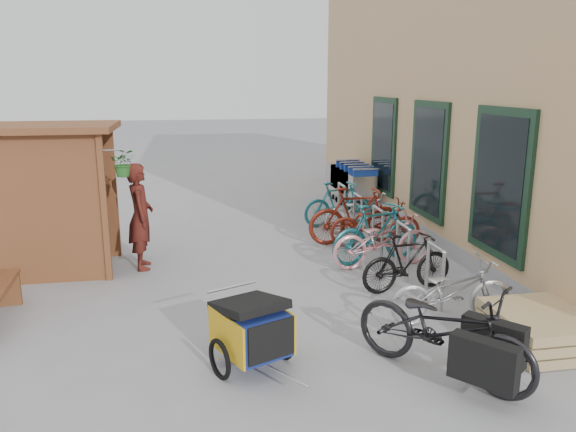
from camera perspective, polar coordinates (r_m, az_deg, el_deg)
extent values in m
plane|color=gray|center=(7.61, -1.72, -10.13)|extent=(80.00, 80.00, 0.00)
cube|color=tan|center=(13.66, 23.93, 14.29)|extent=(6.00, 13.00, 7.00)
cube|color=gray|center=(12.63, 11.40, -0.03)|extent=(0.18, 13.00, 0.30)
cube|color=black|center=(8.77, 20.73, 3.12)|extent=(0.06, 1.50, 2.20)
cube|color=black|center=(8.76, 20.56, 3.11)|extent=(0.02, 1.25, 1.95)
cube|color=black|center=(10.96, 14.08, 5.51)|extent=(0.06, 1.50, 2.20)
cube|color=black|center=(10.95, 13.94, 5.51)|extent=(0.02, 1.25, 1.95)
cube|color=black|center=(13.26, 9.67, 7.05)|extent=(0.06, 1.50, 2.20)
cube|color=black|center=(13.25, 9.54, 7.05)|extent=(0.02, 1.25, 1.95)
cube|color=brown|center=(9.04, -18.16, 0.70)|extent=(0.09, 0.09, 2.30)
cube|color=brown|center=(10.68, -26.85, 1.79)|extent=(0.09, 0.09, 2.30)
cube|color=brown|center=(10.30, -17.22, 2.28)|extent=(0.09, 0.09, 2.30)
cube|color=brown|center=(9.24, -23.66, 0.49)|extent=(1.80, 0.05, 2.30)
cube|color=brown|center=(10.43, -22.15, 2.00)|extent=(1.80, 0.05, 2.30)
cube|color=brown|center=(9.67, -23.52, 8.26)|extent=(2.15, 1.65, 0.10)
cube|color=brown|center=(9.93, -23.86, -0.17)|extent=(1.30, 1.15, 0.04)
cube|color=brown|center=(9.82, -24.19, 3.23)|extent=(1.30, 1.15, 0.04)
cylinder|color=#A5A8AD|center=(8.87, -17.43, 6.42)|extent=(0.36, 0.02, 0.02)
imported|color=#245B1F|center=(8.88, -16.37, 5.20)|extent=(0.38, 0.33, 0.42)
cylinder|color=#A5A8AD|center=(7.88, 15.42, -6.50)|extent=(0.05, 0.05, 0.84)
cylinder|color=#A5A8AD|center=(8.31, 13.95, -5.37)|extent=(0.05, 0.05, 0.84)
cylinder|color=#A5A8AD|center=(7.97, 14.85, -3.07)|extent=(0.05, 0.50, 0.05)
cylinder|color=#A5A8AD|center=(8.92, 12.13, -3.96)|extent=(0.05, 0.05, 0.84)
cylinder|color=#A5A8AD|center=(9.36, 10.98, -3.06)|extent=(0.05, 0.05, 0.84)
cylinder|color=#A5A8AD|center=(9.03, 11.67, -0.95)|extent=(0.05, 0.50, 0.05)
cylinder|color=#A5A8AD|center=(9.99, 9.55, -1.95)|extent=(0.05, 0.05, 0.84)
cylinder|color=#A5A8AD|center=(10.44, 8.63, -1.23)|extent=(0.05, 0.05, 0.84)
cylinder|color=#A5A8AD|center=(10.12, 9.16, 0.72)|extent=(0.05, 0.50, 0.05)
cylinder|color=#A5A8AD|center=(11.09, 7.47, -0.33)|extent=(0.05, 0.05, 0.84)
cylinder|color=#A5A8AD|center=(11.55, 6.73, 0.26)|extent=(0.05, 0.05, 0.84)
cylinder|color=#A5A8AD|center=(11.23, 7.15, 2.06)|extent=(0.05, 0.50, 0.05)
cylinder|color=#A5A8AD|center=(12.20, 5.78, 1.00)|extent=(0.05, 0.05, 0.84)
cylinder|color=#A5A8AD|center=(12.68, 5.16, 1.49)|extent=(0.05, 0.05, 0.84)
cylinder|color=#A5A8AD|center=(12.36, 5.51, 3.15)|extent=(0.05, 0.50, 0.05)
cube|color=tan|center=(7.43, 24.11, -11.39)|extent=(1.00, 1.20, 0.12)
cube|color=tan|center=(7.38, 24.21, -10.40)|extent=(1.00, 1.20, 0.12)
cube|color=tan|center=(7.33, 24.32, -9.39)|extent=(1.00, 1.20, 0.12)
cube|color=brown|center=(8.79, -26.89, -6.82)|extent=(0.44, 0.09, 0.43)
cube|color=silver|center=(13.51, 7.24, 3.15)|extent=(0.59, 0.91, 0.56)
cube|color=#183BA2|center=(13.01, 7.89, 4.41)|extent=(0.59, 0.04, 0.19)
cylinder|color=silver|center=(12.97, 7.95, 4.72)|extent=(0.62, 0.04, 0.04)
cylinder|color=black|center=(13.21, 6.67, 0.36)|extent=(0.04, 0.13, 0.13)
cube|color=silver|center=(13.86, 6.77, 3.43)|extent=(0.59, 0.91, 0.56)
cube|color=#183BA2|center=(13.37, 7.39, 4.67)|extent=(0.59, 0.04, 0.19)
cylinder|color=silver|center=(13.32, 7.45, 4.97)|extent=(0.62, 0.04, 0.04)
cylinder|color=black|center=(13.56, 6.21, 0.71)|extent=(0.04, 0.13, 0.13)
cube|color=silver|center=(14.22, 6.34, 3.69)|extent=(0.59, 0.91, 0.56)
cube|color=#183BA2|center=(13.72, 6.92, 4.91)|extent=(0.59, 0.04, 0.19)
cylinder|color=silver|center=(13.68, 6.97, 5.20)|extent=(0.62, 0.04, 0.04)
cylinder|color=black|center=(13.91, 5.78, 1.05)|extent=(0.04, 0.13, 0.13)
cube|color=silver|center=(14.57, 5.92, 3.94)|extent=(0.59, 0.91, 0.56)
cube|color=#183BA2|center=(14.08, 6.47, 5.14)|extent=(0.59, 0.04, 0.19)
cylinder|color=silver|center=(14.03, 6.52, 5.43)|extent=(0.62, 0.04, 0.04)
cylinder|color=black|center=(14.26, 5.36, 1.37)|extent=(0.04, 0.13, 0.13)
cube|color=silver|center=(14.93, 5.52, 4.18)|extent=(0.59, 0.91, 0.56)
cube|color=#183BA2|center=(14.43, 6.05, 5.36)|extent=(0.59, 0.04, 0.19)
cylinder|color=silver|center=(14.39, 6.09, 5.64)|extent=(0.62, 0.04, 0.04)
cylinder|color=black|center=(14.62, 4.97, 1.68)|extent=(0.04, 0.13, 0.13)
cube|color=navy|center=(6.19, -3.72, -11.45)|extent=(0.84, 0.94, 0.45)
cube|color=gold|center=(6.06, -6.31, -12.10)|extent=(0.34, 0.72, 0.45)
cube|color=gold|center=(6.34, -1.26, -10.81)|extent=(0.34, 0.72, 0.45)
cube|color=black|center=(5.87, -1.68, -12.60)|extent=(0.51, 0.25, 0.41)
cube|color=black|center=(6.12, -3.99, -8.98)|extent=(0.88, 0.93, 0.22)
torus|color=black|center=(6.13, -6.97, -14.26)|extent=(0.23, 0.43, 0.45)
torus|color=black|center=(6.48, -0.61, -12.53)|extent=(0.23, 0.43, 0.45)
cylinder|color=#B7B7BC|center=(5.80, -0.27, -15.85)|extent=(0.29, 0.61, 0.03)
cylinder|color=#B7B7BC|center=(6.39, -5.70, -7.19)|extent=(0.58, 0.28, 0.03)
imported|color=black|center=(6.19, 15.42, -11.08)|extent=(1.80, 2.00, 1.05)
cube|color=black|center=(5.82, 19.26, -13.84)|extent=(0.55, 0.62, 0.45)
cube|color=black|center=(6.28, 20.16, -11.85)|extent=(0.55, 0.62, 0.45)
cube|color=#E24515|center=(6.03, 19.77, -12.38)|extent=(0.21, 0.22, 0.12)
imported|color=maroon|center=(9.55, -14.77, -0.04)|extent=(0.47, 0.68, 1.77)
imported|color=#9D9EA2|center=(7.57, 16.26, -7.31)|extent=(1.64, 0.58, 0.86)
imported|color=black|center=(8.52, 12.03, -4.64)|extent=(1.51, 0.62, 0.88)
imported|color=pink|center=(9.53, 9.57, -2.41)|extent=(1.83, 0.81, 0.93)
imported|color=#1E707B|center=(9.72, 8.97, -1.73)|extent=(1.80, 0.93, 1.04)
imported|color=maroon|center=(10.68, 8.86, -0.73)|extent=(1.77, 0.77, 0.90)
imported|color=maroon|center=(10.79, 6.91, 0.03)|extent=(1.84, 0.53, 1.11)
imported|color=silver|center=(11.72, 7.36, 0.43)|extent=(1.65, 0.76, 0.84)
imported|color=#1E707B|center=(12.16, 5.09, 1.26)|extent=(1.66, 0.79, 0.96)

